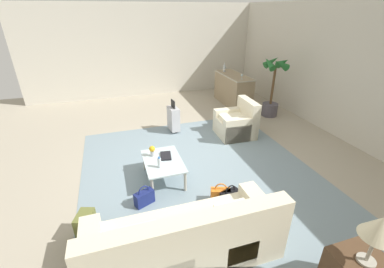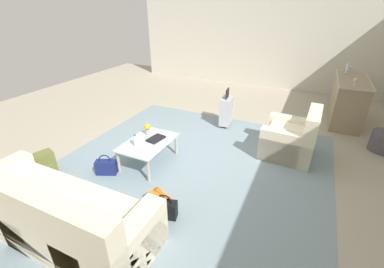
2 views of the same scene
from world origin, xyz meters
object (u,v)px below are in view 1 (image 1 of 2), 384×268
Objects in this scene: water_bottle at (159,163)px; coffee_table_book at (166,156)px; table_lamp at (380,228)px; wine_glass_leftmost at (225,68)px; potted_palm at (273,88)px; suitcase_silver at (174,118)px; handbag_orange at (220,195)px; handbag_black at (230,197)px; backpack_olive at (87,226)px; coffee_table at (163,163)px; couch at (186,243)px; wine_bottle_clear at (224,68)px; armchair at (238,124)px; wine_glass_left_of_centre at (242,76)px; bar_console at (233,89)px; flower_vase at (152,150)px; handbag_navy at (144,198)px.

coffee_table_book is at bearing 150.64° from water_bottle.
water_bottle is 0.67× the size of coffee_table_book.
table_lamp is 7.07m from wine_glass_leftmost.
suitcase_silver is at bearing -86.19° from potted_palm.
handbag_black is at bearing 52.18° from handbag_orange.
handbag_black is 0.89× the size of backpack_olive.
coffee_table is at bearing -19.29° from suitcase_silver.
couch is at bearing -122.09° from table_lamp.
wine_bottle_clear is at bearing -36.54° from wine_glass_leftmost.
handbag_orange is (2.18, -1.40, -0.17)m from armchair.
handbag_orange is (2.88, 0.07, -0.23)m from suitcase_silver.
potted_palm is at bearing 136.44° from couch.
table_lamp is 3.82× the size of wine_glass_left_of_centre.
couch is at bearing -31.14° from bar_console.
table_lamp is (2.60, 1.60, 0.54)m from water_bottle.
flower_vase is 1.64m from handbag_black.
water_bottle is at bearing -57.72° from potted_palm.
coffee_table is 2.76× the size of handbag_black.
armchair reaches higher than backpack_olive.
coffee_table is at bearing 34.29° from flower_vase.
wine_glass_leftmost is at bearing 156.89° from handbag_black.
potted_palm is at bearing 129.41° from coffee_table_book.
armchair is 5.88× the size of wine_glass_left_of_centre.
wine_bottle_clear reaches higher than couch.
wine_glass_leftmost is 0.51× the size of wine_bottle_clear.
potted_palm is at bearing 24.78° from bar_console.
wine_bottle_clear is 3.12m from suitcase_silver.
bar_console is 2.04× the size of suitcase_silver.
water_bottle is 0.57× the size of handbag_navy.
handbag_black is at bearing -29.30° from wine_glass_left_of_centre.
handbag_navy is (0.79, -0.29, -0.41)m from flower_vase.
wine_bottle_clear reaches higher than flower_vase.
handbag_orange is (-0.91, 0.87, -0.18)m from couch.
water_bottle reaches higher than backpack_olive.
handbag_navy is at bearing -56.24° from potted_palm.
handbag_black is (1.10, 0.81, -0.30)m from coffee_table_book.
potted_palm is (-2.08, 3.62, 0.42)m from coffee_table_book.
couch is 3.84m from armchair.
coffee_table is at bearing 176.81° from couch.
couch is 7.97× the size of coffee_table_book.
handbag_orange and handbag_navy have the same top height.
handbag_navy is (-1.23, -0.34, -0.18)m from couch.
armchair is 2.53× the size of handbag_orange.
suitcase_silver reaches higher than water_bottle.
backpack_olive is (2.30, -3.46, -0.11)m from armchair.
table_lamp is 1.65× the size of handbag_navy.
coffee_table is 4.83× the size of flower_vase.
water_bottle is at bearing -128.29° from handbag_black.
bar_console reaches higher than couch.
water_bottle is 4.51m from potted_palm.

